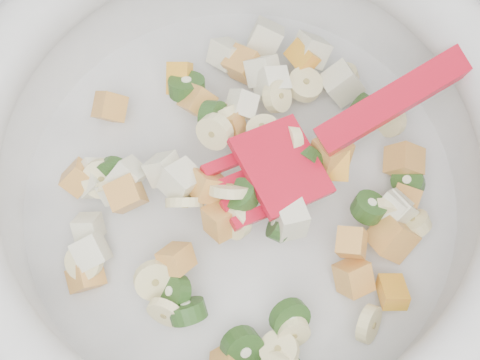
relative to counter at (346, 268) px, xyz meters
name	(u,v)px	position (x,y,z in m)	size (l,w,h in m)	color
counter	(346,268)	(0.00, 0.00, 0.00)	(2.00, 0.60, 0.90)	#95969B
mixing_bowl	(241,173)	(-0.16, 0.00, 0.51)	(0.45, 0.40, 0.12)	silver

